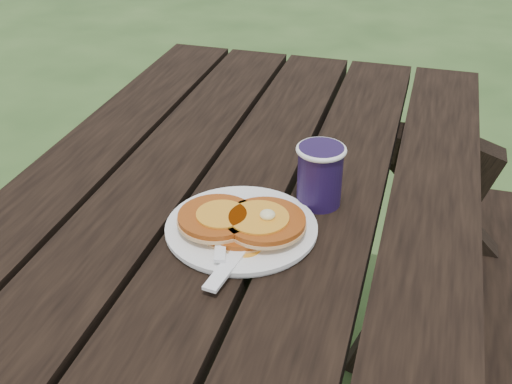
# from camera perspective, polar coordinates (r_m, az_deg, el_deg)

# --- Properties ---
(plate) EXTENTS (0.28, 0.28, 0.01)m
(plate) POSITION_cam_1_polar(r_m,az_deg,el_deg) (0.93, -1.30, -3.28)
(plate) COLOR white
(plate) RESTS_ON picnic_table
(pancake_stack) EXTENTS (0.18, 0.12, 0.04)m
(pancake_stack) POSITION_cam_1_polar(r_m,az_deg,el_deg) (0.91, -1.23, -2.67)
(pancake_stack) COLOR #A84913
(pancake_stack) RESTS_ON plate
(knife) EXTENTS (0.04, 0.18, 0.00)m
(knife) POSITION_cam_1_polar(r_m,az_deg,el_deg) (0.88, -1.51, -5.27)
(knife) COLOR white
(knife) RESTS_ON plate
(fork) EXTENTS (0.08, 0.16, 0.01)m
(fork) POSITION_cam_1_polar(r_m,az_deg,el_deg) (0.90, -3.11, -4.03)
(fork) COLOR white
(fork) RESTS_ON plate
(coffee_cup) EXTENTS (0.08, 0.08, 0.10)m
(coffee_cup) POSITION_cam_1_polar(r_m,az_deg,el_deg) (0.98, 5.71, 1.80)
(coffee_cup) COLOR #1D1038
(coffee_cup) RESTS_ON picnic_table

